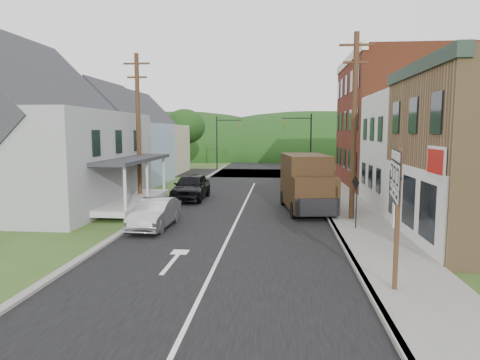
% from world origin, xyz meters
% --- Properties ---
extents(ground, '(120.00, 120.00, 0.00)m').
position_xyz_m(ground, '(0.00, 0.00, 0.00)').
color(ground, '#2D4719').
rests_on(ground, ground).
extents(road, '(9.00, 90.00, 0.02)m').
position_xyz_m(road, '(0.00, 10.00, 0.00)').
color(road, black).
rests_on(road, ground).
extents(cross_road, '(60.00, 9.00, 0.02)m').
position_xyz_m(cross_road, '(0.00, 27.00, 0.00)').
color(cross_road, black).
rests_on(cross_road, ground).
extents(sidewalk_right, '(2.80, 55.00, 0.15)m').
position_xyz_m(sidewalk_right, '(5.90, 8.00, 0.07)').
color(sidewalk_right, slate).
rests_on(sidewalk_right, ground).
extents(curb_right, '(0.20, 55.00, 0.15)m').
position_xyz_m(curb_right, '(4.55, 8.00, 0.07)').
color(curb_right, slate).
rests_on(curb_right, ground).
extents(curb_left, '(0.30, 55.00, 0.12)m').
position_xyz_m(curb_left, '(-4.65, 8.00, 0.06)').
color(curb_left, slate).
rests_on(curb_left, ground).
extents(storefront_white, '(8.00, 7.00, 6.50)m').
position_xyz_m(storefront_white, '(11.30, 7.50, 3.25)').
color(storefront_white, silver).
rests_on(storefront_white, ground).
extents(storefront_red, '(8.00, 12.00, 10.00)m').
position_xyz_m(storefront_red, '(11.30, 17.00, 5.00)').
color(storefront_red, maroon).
rests_on(storefront_red, ground).
extents(house_gray, '(10.20, 12.24, 8.35)m').
position_xyz_m(house_gray, '(-12.00, 6.00, 4.23)').
color(house_gray, '#959799').
rests_on(house_gray, ground).
extents(house_blue, '(7.14, 8.16, 7.28)m').
position_xyz_m(house_blue, '(-11.00, 17.00, 3.69)').
color(house_blue, '#96AECC').
rests_on(house_blue, ground).
extents(house_cream, '(7.14, 8.16, 7.28)m').
position_xyz_m(house_cream, '(-11.50, 26.00, 3.69)').
color(house_cream, '#C1B996').
rests_on(house_cream, ground).
extents(utility_pole_right, '(1.60, 0.26, 9.00)m').
position_xyz_m(utility_pole_right, '(5.60, 3.50, 4.66)').
color(utility_pole_right, '#472D19').
rests_on(utility_pole_right, ground).
extents(utility_pole_left, '(1.60, 0.26, 9.00)m').
position_xyz_m(utility_pole_left, '(-6.50, 8.00, 4.66)').
color(utility_pole_left, '#472D19').
rests_on(utility_pole_left, ground).
extents(traffic_signal_right, '(2.87, 0.20, 6.00)m').
position_xyz_m(traffic_signal_right, '(4.30, 23.50, 3.76)').
color(traffic_signal_right, black).
rests_on(traffic_signal_right, ground).
extents(traffic_signal_left, '(2.87, 0.20, 6.00)m').
position_xyz_m(traffic_signal_left, '(-4.30, 30.50, 3.76)').
color(traffic_signal_left, black).
rests_on(traffic_signal_left, ground).
extents(tree_left_b, '(4.80, 4.80, 6.94)m').
position_xyz_m(tree_left_b, '(-17.00, 12.00, 4.88)').
color(tree_left_b, '#382616').
rests_on(tree_left_b, ground).
extents(tree_left_c, '(5.80, 5.80, 8.41)m').
position_xyz_m(tree_left_c, '(-19.00, 20.00, 5.94)').
color(tree_left_c, '#382616').
rests_on(tree_left_c, ground).
extents(tree_left_d, '(4.80, 4.80, 6.94)m').
position_xyz_m(tree_left_d, '(-9.00, 32.00, 4.88)').
color(tree_left_d, '#382616').
rests_on(tree_left_d, ground).
extents(forested_ridge, '(90.00, 30.00, 16.00)m').
position_xyz_m(forested_ridge, '(0.00, 55.00, 0.00)').
color(forested_ridge, black).
rests_on(forested_ridge, ground).
extents(silver_sedan, '(1.54, 4.07, 1.32)m').
position_xyz_m(silver_sedan, '(-3.53, 1.15, 0.66)').
color(silver_sedan, '#B5B4B9').
rests_on(silver_sedan, ground).
extents(dark_sedan, '(1.99, 4.88, 1.66)m').
position_xyz_m(dark_sedan, '(-3.58, 9.36, 0.83)').
color(dark_sedan, black).
rests_on(dark_sedan, ground).
extents(delivery_van, '(2.91, 5.78, 3.10)m').
position_xyz_m(delivery_van, '(3.58, 5.95, 1.57)').
color(delivery_van, black).
rests_on(delivery_van, ground).
extents(route_sign_cluster, '(0.43, 2.17, 3.83)m').
position_xyz_m(route_sign_cluster, '(5.15, -5.95, 2.63)').
color(route_sign_cluster, '#472D19').
rests_on(route_sign_cluster, sidewalk_right).
extents(warning_sign, '(0.24, 0.62, 2.38)m').
position_xyz_m(warning_sign, '(5.41, 1.32, 1.67)').
color(warning_sign, black).
rests_on(warning_sign, sidewalk_right).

